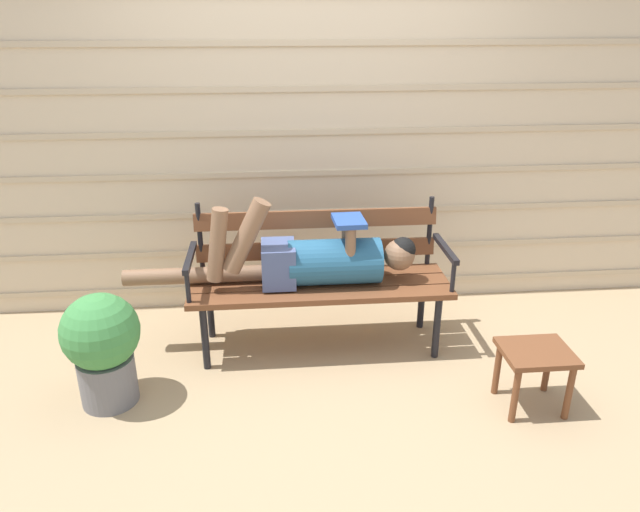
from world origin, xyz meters
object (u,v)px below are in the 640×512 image
reclining_person (311,259)px  park_bench (319,271)px  footstool (535,362)px  potted_plant (102,344)px

reclining_person → park_bench: bearing=52.5°
footstool → potted_plant: 2.30m
reclining_person → potted_plant: reclining_person is taller
park_bench → footstool: 1.35m
park_bench → footstool: bearing=-35.8°
reclining_person → footstool: reclining_person is taller
footstool → potted_plant: bearing=173.8°
park_bench → reclining_person: reclining_person is taller
potted_plant → park_bench: bearing=23.8°
reclining_person → potted_plant: bearing=-158.2°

